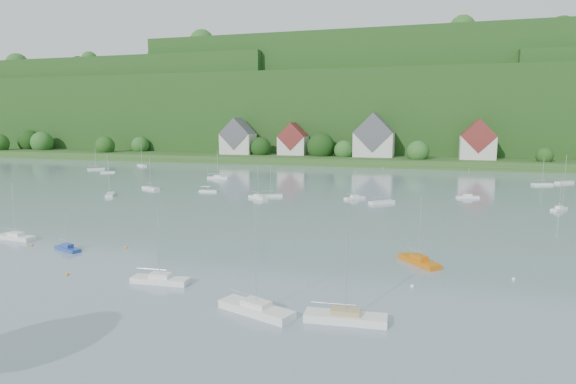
{
  "coord_description": "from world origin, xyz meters",
  "views": [
    {
      "loc": [
        28.7,
        -16.72,
        18.14
      ],
      "look_at": [
        1.49,
        75.0,
        4.0
      ],
      "focal_mm": 30.56,
      "sensor_mm": 36.0,
      "label": 1
    }
  ],
  "objects": [
    {
      "name": "far_shore_strip",
      "position": [
        0.0,
        200.0,
        1.5
      ],
      "size": [
        600.0,
        60.0,
        3.0
      ],
      "primitive_type": "cube",
      "color": "#294C1C",
      "rests_on": "ground"
    },
    {
      "name": "forested_ridge",
      "position": [
        0.39,
        268.57,
        22.89
      ],
      "size": [
        620.0,
        181.22,
        69.89
      ],
      "color": "#163B12",
      "rests_on": "ground"
    },
    {
      "name": "village_building_0",
      "position": [
        -55.0,
        187.0,
        9.51
      ],
      "size": [
        14.0,
        10.4,
        16.0
      ],
      "color": "beige",
      "rests_on": "far_shore_strip"
    },
    {
      "name": "village_building_1",
      "position": [
        -30.0,
        189.0,
        8.75
      ],
      "size": [
        12.0,
        9.36,
        14.0
      ],
      "color": "beige",
      "rests_on": "far_shore_strip"
    },
    {
      "name": "village_building_2",
      "position": [
        5.0,
        188.0,
        10.27
      ],
      "size": [
        16.0,
        11.44,
        18.0
      ],
      "color": "beige",
      "rests_on": "far_shore_strip"
    },
    {
      "name": "village_building_3",
      "position": [
        45.0,
        186.0,
        9.43
      ],
      "size": [
        13.0,
        10.4,
        15.5
      ],
      "color": "beige",
      "rests_on": "far_shore_strip"
    },
    {
      "name": "near_sailboat_1",
      "position": [
        -19.82,
        38.37,
        0.39
      ],
      "size": [
        4.93,
        2.91,
        6.43
      ],
      "rotation": [
        0.0,
        0.0,
        -0.36
      ],
      "color": "#26449A",
      "rests_on": "ground"
    },
    {
      "name": "near_sailboat_2",
      "position": [
        21.7,
        25.18,
        0.5
      ],
      "size": [
        7.58,
        2.64,
        10.05
      ],
      "rotation": [
        0.0,
        0.0,
        0.07
      ],
      "color": "white",
      "rests_on": "ground"
    },
    {
      "name": "near_sailboat_3",
      "position": [
        -0.07,
        29.86,
        0.46
      ],
      "size": [
        6.67,
        2.3,
        8.86
      ],
      "rotation": [
        0.0,
        0.0,
        0.07
      ],
      "color": "white",
      "rests_on": "ground"
    },
    {
      "name": "near_sailboat_4",
      "position": [
        13.27,
        24.71,
        0.51
      ],
      "size": [
        8.1,
        4.74,
        10.56
      ],
      "rotation": [
        0.0,
        0.0,
        -0.35
      ],
      "color": "white",
      "rests_on": "ground"
    },
    {
      "name": "near_sailboat_5",
      "position": [
        27.51,
        45.79,
        0.45
      ],
      "size": [
        5.58,
        6.06,
        8.7
      ],
      "rotation": [
        0.0,
        0.0,
        -0.86
      ],
      "color": "#CB640C",
      "rests_on": "ground"
    },
    {
      "name": "near_sailboat_6",
      "position": [
        -31.99,
        41.49,
        0.46
      ],
      "size": [
        6.64,
        2.53,
        8.75
      ],
      "rotation": [
        0.0,
        0.0,
        -0.11
      ],
      "color": "white",
      "rests_on": "ground"
    },
    {
      "name": "mooring_buoy_0",
      "position": [
        -12.11,
        29.23,
        0.0
      ],
      "size": [
        0.4,
        0.4,
        0.4
      ],
      "primitive_type": "sphere",
      "color": "orange",
      "rests_on": "ground"
    },
    {
      "name": "mooring_buoy_1",
      "position": [
        27.11,
        36.38,
        0.0
      ],
      "size": [
        0.48,
        0.48,
        0.48
      ],
      "primitive_type": "sphere",
      "color": "white",
      "rests_on": "ground"
    },
    {
      "name": "mooring_buoy_2",
      "position": [
        29.54,
        46.1,
        0.0
      ],
      "size": [
        0.49,
        0.49,
        0.49
      ],
      "primitive_type": "sphere",
      "color": "orange",
      "rests_on": "ground"
    },
    {
      "name": "mooring_buoy_3",
      "position": [
        -12.73,
        41.78,
        0.0
      ],
      "size": [
        0.39,
        0.39,
        0.39
      ],
      "primitive_type": "sphere",
      "color": "orange",
      "rests_on": "ground"
    },
    {
      "name": "mooring_buoy_4",
      "position": [
        38.1,
        42.21,
        0.0
      ],
      "size": [
        0.42,
        0.42,
        0.42
      ],
      "primitive_type": "sphere",
      "color": "white",
      "rests_on": "ground"
    },
    {
      "name": "mooring_buoy_5",
      "position": [
        -26.7,
        39.03,
        0.0
      ],
      "size": [
        0.41,
        0.41,
        0.41
      ],
      "primitive_type": "sphere",
      "color": "orange",
      "rests_on": "ground"
    },
    {
      "name": "far_sailboat_cluster",
      "position": [
        10.78,
        114.03,
        0.37
      ],
      "size": [
        204.01,
        74.64,
        8.71
      ],
      "color": "white",
      "rests_on": "ground"
    }
  ]
}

